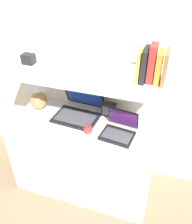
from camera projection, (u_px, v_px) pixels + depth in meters
ground_plane at (75, 205)px, 2.11m from camera, size 12.00×12.00×0.00m
wall_back at (97, 51)px, 1.91m from camera, size 6.00×0.05×2.40m
desk at (85, 155)px, 2.13m from camera, size 1.19×0.55×0.71m
back_riser at (96, 118)px, 2.24m from camera, size 1.19×0.04×1.11m
shelf at (86, 73)px, 1.74m from camera, size 1.19×0.50×0.03m
table_lamp at (37, 88)px, 2.01m from camera, size 0.20×0.20×0.35m
laptop_large at (79, 110)px, 2.00m from camera, size 0.39×0.37×0.27m
laptop_small at (119, 130)px, 1.80m from camera, size 0.27×0.26×0.18m
computer_mouse at (88, 129)px, 1.84m from camera, size 0.11×0.13×0.04m
router_box at (109, 109)px, 2.00m from camera, size 0.12×0.07×0.11m
book_brown at (165, 68)px, 1.53m from camera, size 0.03×0.17×0.22m
book_orange at (159, 67)px, 1.54m from camera, size 0.04×0.14×0.21m
book_red at (152, 63)px, 1.54m from camera, size 0.04×0.12×0.25m
book_black at (145, 65)px, 1.56m from camera, size 0.03×0.17×0.22m
book_yellow at (140, 65)px, 1.57m from camera, size 0.02×0.16×0.21m
shelf_gadget at (28, 59)px, 1.83m from camera, size 0.09×0.07×0.08m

